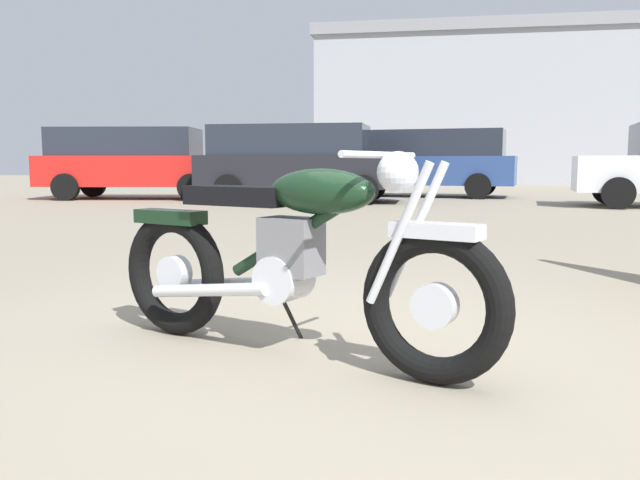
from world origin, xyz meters
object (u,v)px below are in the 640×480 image
vintage_motorcycle (291,259)px  white_estate_far (134,161)px  blue_hatchback_right (428,161)px  dark_sedan_left (298,161)px

vintage_motorcycle → white_estate_far: (-7.20, 12.26, 0.49)m
blue_hatchback_right → dark_sedan_left: bearing=53.5°
white_estate_far → blue_hatchback_right: bearing=9.8°
blue_hatchback_right → dark_sedan_left: 4.09m
vintage_motorcycle → white_estate_far: size_ratio=0.40×
white_estate_far → blue_hatchback_right: (7.09, 2.59, 0.00)m
vintage_motorcycle → blue_hatchback_right: blue_hatchback_right is taller
white_estate_far → blue_hatchback_right: same height
white_estate_far → vintage_motorcycle: bearing=-69.9°
white_estate_far → blue_hatchback_right: 7.55m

